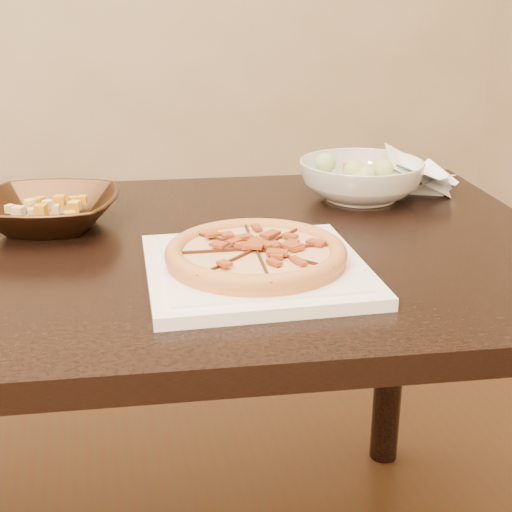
% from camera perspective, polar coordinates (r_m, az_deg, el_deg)
% --- Properties ---
extents(dining_table, '(1.36, 0.95, 0.75)m').
position_cam_1_polar(dining_table, '(1.21, -6.73, -4.00)').
color(dining_table, black).
rests_on(dining_table, floor).
extents(plate, '(0.33, 0.33, 0.02)m').
position_cam_1_polar(plate, '(1.03, 0.00, -1.02)').
color(plate, white).
rests_on(plate, dining_table).
extents(pizza, '(0.26, 0.26, 0.03)m').
position_cam_1_polar(pizza, '(1.02, -0.00, 0.20)').
color(pizza, '#BE7942').
rests_on(pizza, plate).
extents(bronze_bowl, '(0.28, 0.28, 0.06)m').
position_cam_1_polar(bronze_bowl, '(1.28, -16.20, 3.44)').
color(bronze_bowl, '#3E2716').
rests_on(bronze_bowl, dining_table).
extents(mixed_dish, '(0.10, 0.11, 0.03)m').
position_cam_1_polar(mixed_dish, '(1.27, -16.46, 5.30)').
color(mixed_dish, '#DDB67D').
rests_on(mixed_dish, bronze_bowl).
extents(salad_bowl, '(0.30, 0.30, 0.08)m').
position_cam_1_polar(salad_bowl, '(1.41, 8.39, 6.04)').
color(salad_bowl, silver).
rests_on(salad_bowl, dining_table).
extents(salad, '(0.10, 0.13, 0.04)m').
position_cam_1_polar(salad, '(1.40, 8.51, 8.23)').
color(salad, '#B6C582').
rests_on(salad, salad_bowl).
extents(cling_film, '(0.17, 0.15, 0.05)m').
position_cam_1_polar(cling_film, '(1.47, 12.61, 5.78)').
color(cling_film, white).
rests_on(cling_film, dining_table).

